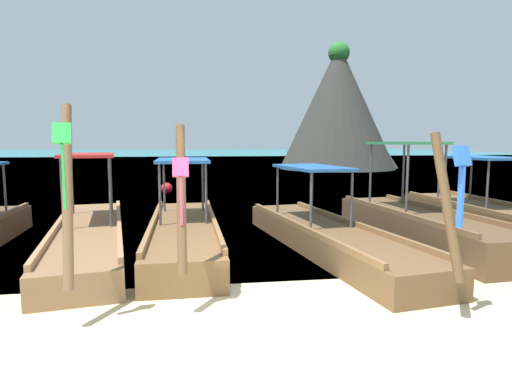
{
  "coord_description": "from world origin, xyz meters",
  "views": [
    {
      "loc": [
        -1.21,
        -4.52,
        2.16
      ],
      "look_at": [
        0.0,
        3.8,
        1.17
      ],
      "focal_mm": 30.1,
      "sensor_mm": 36.0,
      "label": 1
    }
  ],
  "objects_px": {
    "longtail_boat_pink_ribbon": "(184,232)",
    "longtail_boat_yellow_ribbon": "(499,219)",
    "longtail_boat_green_ribbon": "(89,234)",
    "mooring_buoy_near": "(167,188)",
    "longtail_boat_blue_ribbon": "(327,236)",
    "karst_rock": "(340,110)",
    "longtail_boat_orange_ribbon": "(420,225)"
  },
  "relations": [
    {
      "from": "longtail_boat_pink_ribbon",
      "to": "karst_rock",
      "type": "distance_m",
      "value": 27.93
    },
    {
      "from": "longtail_boat_blue_ribbon",
      "to": "mooring_buoy_near",
      "type": "xyz_separation_m",
      "value": [
        -3.73,
        9.93,
        -0.06
      ]
    },
    {
      "from": "mooring_buoy_near",
      "to": "longtail_boat_green_ribbon",
      "type": "bearing_deg",
      "value": -96.19
    },
    {
      "from": "longtail_boat_green_ribbon",
      "to": "karst_rock",
      "type": "distance_m",
      "value": 28.62
    },
    {
      "from": "longtail_boat_green_ribbon",
      "to": "longtail_boat_orange_ribbon",
      "type": "height_order",
      "value": "longtail_boat_green_ribbon"
    },
    {
      "from": "longtail_boat_blue_ribbon",
      "to": "karst_rock",
      "type": "relative_size",
      "value": 0.66
    },
    {
      "from": "longtail_boat_yellow_ribbon",
      "to": "longtail_boat_orange_ribbon",
      "type": "bearing_deg",
      "value": -164.39
    },
    {
      "from": "longtail_boat_pink_ribbon",
      "to": "mooring_buoy_near",
      "type": "bearing_deg",
      "value": 95.58
    },
    {
      "from": "longtail_boat_yellow_ribbon",
      "to": "mooring_buoy_near",
      "type": "height_order",
      "value": "longtail_boat_yellow_ribbon"
    },
    {
      "from": "longtail_boat_green_ribbon",
      "to": "mooring_buoy_near",
      "type": "relative_size",
      "value": 15.51
    },
    {
      "from": "longtail_boat_orange_ribbon",
      "to": "longtail_boat_yellow_ribbon",
      "type": "relative_size",
      "value": 0.82
    },
    {
      "from": "longtail_boat_blue_ribbon",
      "to": "karst_rock",
      "type": "distance_m",
      "value": 27.43
    },
    {
      "from": "longtail_boat_orange_ribbon",
      "to": "mooring_buoy_near",
      "type": "xyz_separation_m",
      "value": [
        -5.93,
        9.54,
        -0.14
      ]
    },
    {
      "from": "longtail_boat_pink_ribbon",
      "to": "longtail_boat_blue_ribbon",
      "type": "distance_m",
      "value": 2.89
    },
    {
      "from": "longtail_boat_pink_ribbon",
      "to": "longtail_boat_yellow_ribbon",
      "type": "relative_size",
      "value": 0.91
    },
    {
      "from": "longtail_boat_pink_ribbon",
      "to": "longtail_boat_blue_ribbon",
      "type": "relative_size",
      "value": 0.96
    },
    {
      "from": "longtail_boat_green_ribbon",
      "to": "longtail_boat_yellow_ribbon",
      "type": "height_order",
      "value": "longtail_boat_yellow_ribbon"
    },
    {
      "from": "longtail_boat_pink_ribbon",
      "to": "mooring_buoy_near",
      "type": "relative_size",
      "value": 13.6
    },
    {
      "from": "longtail_boat_pink_ribbon",
      "to": "karst_rock",
      "type": "relative_size",
      "value": 0.63
    },
    {
      "from": "longtail_boat_yellow_ribbon",
      "to": "karst_rock",
      "type": "height_order",
      "value": "karst_rock"
    },
    {
      "from": "longtail_boat_green_ribbon",
      "to": "mooring_buoy_near",
      "type": "height_order",
      "value": "longtail_boat_green_ribbon"
    },
    {
      "from": "longtail_boat_yellow_ribbon",
      "to": "mooring_buoy_near",
      "type": "xyz_separation_m",
      "value": [
        -8.3,
        8.87,
        -0.1
      ]
    },
    {
      "from": "longtail_boat_orange_ribbon",
      "to": "karst_rock",
      "type": "bearing_deg",
      "value": 74.59
    },
    {
      "from": "longtail_boat_orange_ribbon",
      "to": "longtail_boat_pink_ribbon",
      "type": "bearing_deg",
      "value": 177.4
    },
    {
      "from": "longtail_boat_green_ribbon",
      "to": "longtail_boat_yellow_ribbon",
      "type": "relative_size",
      "value": 1.04
    },
    {
      "from": "longtail_boat_yellow_ribbon",
      "to": "longtail_boat_green_ribbon",
      "type": "bearing_deg",
      "value": -178.57
    },
    {
      "from": "karst_rock",
      "to": "mooring_buoy_near",
      "type": "height_order",
      "value": "karst_rock"
    },
    {
      "from": "longtail_boat_blue_ribbon",
      "to": "longtail_boat_green_ribbon",
      "type": "bearing_deg",
      "value": 170.07
    },
    {
      "from": "longtail_boat_orange_ribbon",
      "to": "longtail_boat_yellow_ribbon",
      "type": "height_order",
      "value": "longtail_boat_yellow_ribbon"
    },
    {
      "from": "longtail_boat_pink_ribbon",
      "to": "longtail_boat_orange_ribbon",
      "type": "distance_m",
      "value": 5.03
    },
    {
      "from": "longtail_boat_pink_ribbon",
      "to": "longtail_boat_yellow_ribbon",
      "type": "height_order",
      "value": "longtail_boat_yellow_ribbon"
    },
    {
      "from": "longtail_boat_pink_ribbon",
      "to": "longtail_boat_orange_ribbon",
      "type": "height_order",
      "value": "longtail_boat_orange_ribbon"
    }
  ]
}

